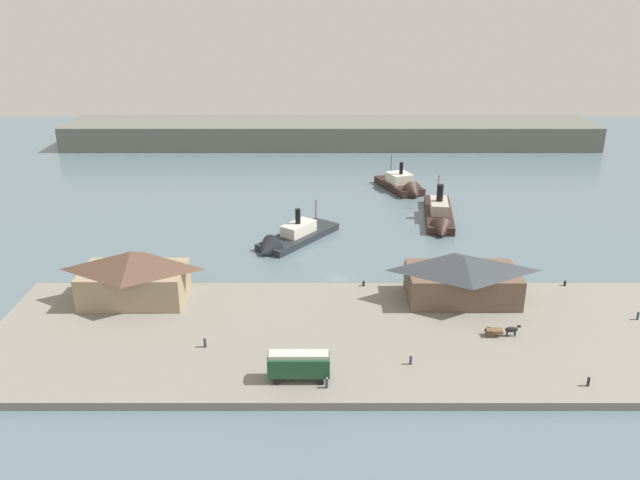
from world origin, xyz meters
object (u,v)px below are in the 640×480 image
ferry_shed_west_terminal (465,278)px  ferry_shed_customs_shed (136,275)px  mooring_post_east (567,284)px  pedestrian_near_west_shed (413,360)px  ferry_outer_harbor (291,240)px  ferry_approaching_west (442,217)px  street_tram (301,364)px  ferry_approaching_east (405,186)px  horse_cart (504,331)px  pedestrian_standing_center (591,382)px  mooring_post_west (366,284)px  pedestrian_near_east_shed (329,383)px  pedestrian_by_tram (207,342)px

ferry_shed_west_terminal → ferry_shed_customs_shed: bearing=-179.7°
mooring_post_east → pedestrian_near_west_shed: bearing=-140.4°
ferry_shed_customs_shed → ferry_outer_harbor: size_ratio=0.79×
mooring_post_east → ferry_approaching_west: size_ratio=0.03×
street_tram → ferry_approaching_east: size_ratio=0.44×
horse_cart → pedestrian_standing_center: bearing=-58.2°
ferry_approaching_west → ferry_shed_customs_shed: bearing=-144.8°
ferry_shed_west_terminal → horse_cart: ferry_shed_west_terminal is taller
pedestrian_standing_center → mooring_post_west: pedestrian_standing_center is taller
horse_cart → ferry_approaching_west: (-0.16, 54.08, -0.75)m
pedestrian_near_east_shed → ferry_approaching_east: ferry_approaching_east is taller
ferry_outer_harbor → ferry_approaching_west: (34.44, 13.68, 0.27)m
pedestrian_near_west_shed → pedestrian_standing_center: size_ratio=1.00×
horse_cart → mooring_post_east: bearing=47.8°
mooring_post_east → mooring_post_west: bearing=-179.8°
pedestrian_near_west_shed → pedestrian_standing_center: bearing=-12.9°
ferry_shed_west_terminal → mooring_post_west: size_ratio=21.04×
ferry_shed_west_terminal → ferry_approaching_west: bearing=85.2°
ferry_shed_customs_shed → mooring_post_west: size_ratio=19.51×
mooring_post_east → ferry_approaching_east: size_ratio=0.05×
pedestrian_by_tram → pedestrian_near_east_shed: 20.84m
ferry_shed_customs_shed → pedestrian_near_west_shed: ferry_shed_customs_shed is taller
ferry_shed_customs_shed → mooring_post_east: bearing=4.2°
ferry_approaching_west → pedestrian_standing_center: bearing=-82.9°
street_tram → pedestrian_near_east_shed: street_tram is taller
pedestrian_near_east_shed → ferry_outer_harbor: (-7.60, 54.11, -0.83)m
mooring_post_west → mooring_post_east: size_ratio=1.00×
pedestrian_near_east_shed → mooring_post_east: (43.13, 31.47, -0.29)m
ferry_shed_west_terminal → ferry_approaching_east: 65.83m
pedestrian_by_tram → pedestrian_standing_center: pedestrian_by_tram is taller
horse_cart → ferry_shed_west_terminal: bearing=106.2°
pedestrian_near_west_shed → ferry_approaching_west: bearing=76.5°
ferry_shed_customs_shed → ferry_approaching_east: ferry_shed_customs_shed is taller
pedestrian_near_east_shed → pedestrian_standing_center: pedestrian_near_east_shed is taller
pedestrian_near_west_shed → mooring_post_west: size_ratio=1.75×
mooring_post_east → ferry_approaching_west: bearing=114.2°
ferry_shed_customs_shed → street_tram: (28.75, -23.93, -2.12)m
pedestrian_near_east_shed → pedestrian_near_west_shed: size_ratio=1.03×
pedestrian_near_east_shed → mooring_post_west: (6.92, 31.36, -0.29)m
pedestrian_near_west_shed → mooring_post_west: 26.12m
pedestrian_standing_center → ferry_shed_west_terminal: bearing=114.7°
ferry_shed_customs_shed → ferry_approaching_east: 85.31m
pedestrian_by_tram → mooring_post_east: 64.71m
pedestrian_standing_center → mooring_post_west: 41.93m
ferry_outer_harbor → ferry_approaching_east: bearing=52.6°
street_tram → pedestrian_by_tram: 16.64m
ferry_approaching_west → mooring_post_west: bearing=-118.7°
mooring_post_west → ferry_outer_harbor: size_ratio=0.04×
horse_cart → mooring_post_east: 24.00m
ferry_shed_customs_shed → pedestrian_near_east_shed: (32.54, -25.94, -3.82)m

